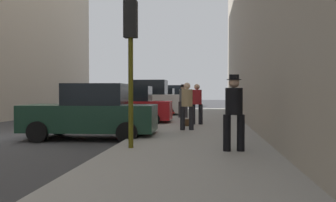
% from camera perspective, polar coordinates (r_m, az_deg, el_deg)
% --- Properties ---
extents(ground_plane, '(120.00, 120.00, 0.00)m').
position_cam_1_polar(ground_plane, '(13.48, -22.29, -5.21)').
color(ground_plane, '#38383A').
extents(sidewalk, '(4.00, 40.00, 0.15)m').
position_cam_1_polar(sidewalk, '(11.86, 4.25, -5.64)').
color(sidewalk, gray).
rests_on(sidewalk, ground_plane).
extents(parked_dark_green_sedan, '(4.26, 2.18, 1.79)m').
position_cam_1_polar(parked_dark_green_sedan, '(12.32, -11.55, -1.79)').
color(parked_dark_green_sedan, '#193828').
rests_on(parked_dark_green_sedan, ground_plane).
extents(parked_red_hatchback, '(4.26, 2.16, 1.79)m').
position_cam_1_polar(parked_red_hatchback, '(17.29, -6.33, -0.86)').
color(parked_red_hatchback, '#B2191E').
rests_on(parked_red_hatchback, ground_plane).
extents(parked_white_van, '(4.63, 2.12, 2.25)m').
position_cam_1_polar(parked_white_van, '(22.91, -3.22, 0.16)').
color(parked_white_van, silver).
rests_on(parked_white_van, ground_plane).
extents(parked_gray_coupe, '(4.22, 2.09, 1.79)m').
position_cam_1_polar(parked_gray_coupe, '(28.51, -1.36, 0.03)').
color(parked_gray_coupe, slate).
rests_on(parked_gray_coupe, ground_plane).
extents(parked_silver_sedan, '(4.26, 2.18, 1.79)m').
position_cam_1_polar(parked_silver_sedan, '(34.55, -0.03, 0.27)').
color(parked_silver_sedan, '#B7BABF').
rests_on(parked_silver_sedan, ground_plane).
extents(parked_bronze_suv, '(4.60, 2.07, 2.25)m').
position_cam_1_polar(parked_bronze_suv, '(40.60, 0.91, 0.70)').
color(parked_bronze_suv, brown).
rests_on(parked_bronze_suv, ground_plane).
extents(fire_hydrant, '(0.42, 0.22, 0.70)m').
position_cam_1_polar(fire_hydrant, '(19.23, 0.38, -1.67)').
color(fire_hydrant, red).
rests_on(fire_hydrant, sidewalk).
extents(traffic_light, '(0.32, 0.32, 3.60)m').
position_cam_1_polar(traffic_light, '(9.30, -5.71, 9.00)').
color(traffic_light, '#514C0F').
rests_on(traffic_light, sidewalk).
extents(pedestrian_in_tan_coat, '(0.52, 0.46, 1.71)m').
position_cam_1_polar(pedestrian_in_tan_coat, '(13.52, 2.91, -0.40)').
color(pedestrian_in_tan_coat, black).
rests_on(pedestrian_in_tan_coat, sidewalk).
extents(pedestrian_in_red_jacket, '(0.53, 0.48, 1.71)m').
position_cam_1_polar(pedestrian_in_red_jacket, '(15.90, 4.43, -0.13)').
color(pedestrian_in_red_jacket, black).
rests_on(pedestrian_in_red_jacket, sidewalk).
extents(pedestrian_with_beanie, '(0.52, 0.44, 1.78)m').
position_cam_1_polar(pedestrian_with_beanie, '(20.01, 2.31, 0.28)').
color(pedestrian_with_beanie, '#333338').
rests_on(pedestrian_with_beanie, sidewalk).
extents(pedestrian_with_fedora, '(0.51, 0.43, 1.78)m').
position_cam_1_polar(pedestrian_with_fedora, '(8.80, 10.02, -1.17)').
color(pedestrian_with_fedora, black).
rests_on(pedestrian_with_fedora, sidewalk).
extents(duffel_bag, '(0.32, 0.44, 0.28)m').
position_cam_1_polar(duffel_bag, '(15.22, 2.67, -3.27)').
color(duffel_bag, '#472D19').
rests_on(duffel_bag, sidewalk).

